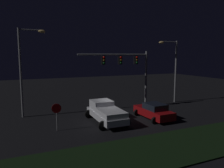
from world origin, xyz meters
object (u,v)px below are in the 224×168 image
at_px(car_sedan, 154,111).
at_px(street_lamp_right, 172,64).
at_px(stop_sign, 57,112).
at_px(street_lamp_left, 26,62).
at_px(pickup_truck, 105,111).
at_px(traffic_signal_gantry, 128,65).

xyz_separation_m(car_sedan, street_lamp_right, (6.28, 5.26, 4.23)).
xyz_separation_m(street_lamp_right, stop_sign, (-15.34, -5.02, -3.40)).
bearing_deg(street_lamp_left, street_lamp_right, -1.20).
distance_m(pickup_truck, stop_sign, 4.54).
bearing_deg(street_lamp_right, pickup_truck, -158.17).
distance_m(street_lamp_left, stop_sign, 6.85).
height_order(traffic_signal_gantry, street_lamp_left, street_lamp_left).
bearing_deg(traffic_signal_gantry, pickup_truck, -137.83).
bearing_deg(stop_sign, traffic_signal_gantry, 27.49).
relative_size(street_lamp_left, stop_sign, 3.85).
height_order(pickup_truck, stop_sign, stop_sign).
distance_m(pickup_truck, street_lamp_right, 12.37).
height_order(pickup_truck, car_sedan, pickup_truck).
height_order(street_lamp_right, stop_sign, street_lamp_right).
bearing_deg(stop_sign, car_sedan, -1.50).
relative_size(car_sedan, stop_sign, 1.99).
bearing_deg(street_lamp_right, street_lamp_left, 178.80).
relative_size(car_sedan, street_lamp_left, 0.52).
distance_m(street_lamp_right, stop_sign, 16.50).
bearing_deg(pickup_truck, street_lamp_left, 54.27).
height_order(street_lamp_left, street_lamp_right, street_lamp_left).
bearing_deg(car_sedan, traffic_signal_gantry, 2.35).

